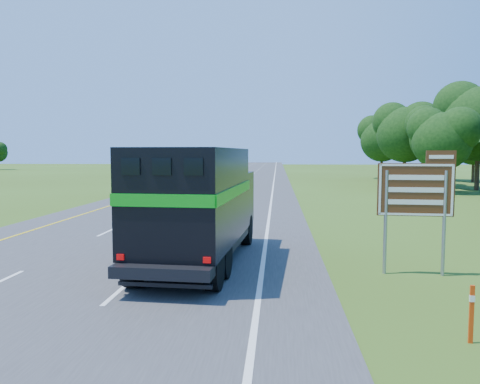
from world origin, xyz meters
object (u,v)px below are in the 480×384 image
Objects in this scene: far_car at (239,164)px; exit_sign at (417,195)px; horse_truck at (199,202)px; white_suv at (159,184)px.

exit_sign is at bearing -85.80° from far_car.
horse_truck is 25.50m from white_suv.
horse_truck is 97.60m from far_car.
exit_sign is (13.48, -98.10, 1.50)m from far_car.
far_car is 99.03m from exit_sign.
far_car is at bearing 97.86° from horse_truck.
white_suv is at bearing 123.82° from exit_sign.
exit_sign reaches higher than far_car.
horse_truck is at bearing 177.83° from exit_sign.
white_suv is 1.92× the size of exit_sign.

